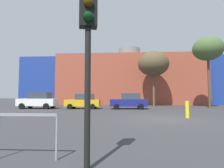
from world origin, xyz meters
The scene contains 9 objects.
ground_plane centered at (0.00, 0.00, 0.00)m, with size 200.00×200.00×0.00m, color #38383A.
building_backdrop centered at (-1.23, 23.23, 4.25)m, with size 37.92×10.93×10.52m.
parked_car_0 centered at (-12.16, 8.76, 0.92)m, with size 4.26×2.09×1.85m.
parked_car_1 centered at (-6.96, 8.76, 0.83)m, with size 3.84×1.89×1.67m.
parked_car_2 centered at (-1.84, 8.76, 0.87)m, with size 4.03×1.98×1.75m.
traffic_light_near_left centered at (-3.20, -8.27, 2.73)m, with size 0.40×0.39×3.71m.
bare_tree_0 centered at (1.86, 14.59, 6.03)m, with size 4.42×4.42×7.82m.
bare_tree_1 centered at (8.16, 11.59, 7.30)m, with size 3.68×3.68×8.83m.
bollard_yellow_0 centered at (1.69, 0.53, 0.55)m, with size 0.24×0.24×1.11m, color yellow.
Camera 1 is at (-2.50, -11.84, 1.42)m, focal length 29.56 mm.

